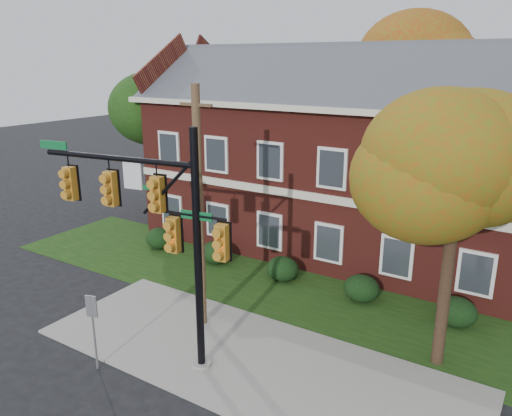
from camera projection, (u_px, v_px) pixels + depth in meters
The scene contains 15 objects.
ground at pixel (230, 377), 14.76m from camera, with size 120.00×120.00×0.00m, color black.
sidewalk at pixel (248, 359), 15.55m from camera, with size 14.00×5.00×0.08m, color gray.
grass_strip at pixel (318, 298), 19.61m from camera, with size 30.00×6.00×0.04m, color #193811.
apartment_building at pixel (338, 147), 24.03m from camera, with size 18.80×8.80×9.74m.
hedge_far_left at pixel (159, 238), 24.65m from camera, with size 1.40×1.26×1.05m, color black.
hedge_left at pixel (216, 252), 22.85m from camera, with size 1.40×1.26×1.05m, color black.
hedge_center at pixel (283, 269), 21.06m from camera, with size 1.40×1.26×1.05m, color black.
hedge_right at pixel (361, 288), 19.26m from camera, with size 1.40×1.26×1.05m, color black.
hedge_far_right at pixel (457, 312), 17.46m from camera, with size 1.40×1.26×1.05m, color black.
tree_near_right at pixel (470, 151), 13.30m from camera, with size 4.50×4.25×8.58m.
tree_left_rear at pixel (168, 103), 27.64m from camera, with size 5.40×5.10×8.88m.
tree_far_rear at pixel (417, 63), 28.59m from camera, with size 6.84×6.46×11.52m.
traffic_signal at pixel (158, 221), 14.43m from camera, with size 6.50×1.15×7.31m.
utility_pole at pixel (199, 211), 16.49m from camera, with size 1.30×0.29×8.31m.
sign_post at pixel (93, 320), 14.68m from camera, with size 0.35×0.15×2.44m.
Camera 1 is at (7.47, -10.32, 9.01)m, focal length 35.00 mm.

